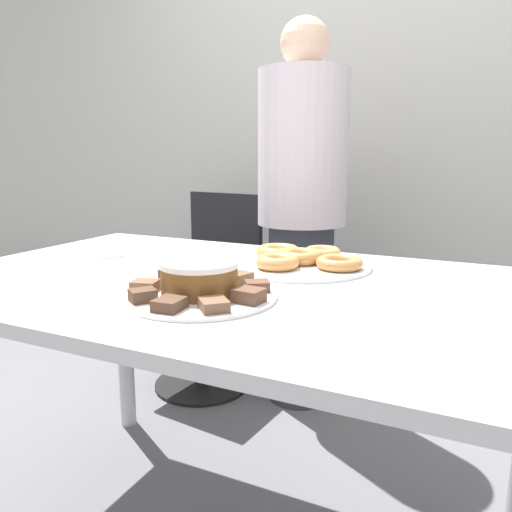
% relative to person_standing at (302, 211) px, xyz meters
% --- Properties ---
extents(wall_back, '(8.00, 0.05, 2.60)m').
position_rel_person_standing_xyz_m(wall_back, '(0.16, 0.64, 0.47)').
color(wall_back, beige).
rests_on(wall_back, ground_plane).
extents(table, '(1.51, 0.92, 0.77)m').
position_rel_person_standing_xyz_m(table, '(0.16, -0.92, -0.16)').
color(table, silver).
rests_on(table, ground_plane).
extents(person_standing, '(0.37, 0.37, 1.59)m').
position_rel_person_standing_xyz_m(person_standing, '(0.00, 0.00, 0.00)').
color(person_standing, '#383842').
rests_on(person_standing, ground_plane).
extents(office_chair_left, '(0.49, 0.49, 0.89)m').
position_rel_person_standing_xyz_m(office_chair_left, '(-0.44, -0.04, -0.41)').
color(office_chair_left, black).
rests_on(office_chair_left, ground_plane).
extents(plate_cake, '(0.33, 0.33, 0.01)m').
position_rel_person_standing_xyz_m(plate_cake, '(0.17, -1.08, -0.06)').
color(plate_cake, white).
rests_on(plate_cake, table).
extents(plate_donuts, '(0.39, 0.39, 0.01)m').
position_rel_person_standing_xyz_m(plate_donuts, '(0.26, -0.70, -0.06)').
color(plate_donuts, white).
rests_on(plate_donuts, table).
extents(frosted_cake, '(0.17, 0.17, 0.07)m').
position_rel_person_standing_xyz_m(frosted_cake, '(0.17, -1.08, -0.02)').
color(frosted_cake, brown).
rests_on(frosted_cake, plate_cake).
extents(lamington_0, '(0.05, 0.06, 0.02)m').
position_rel_person_standing_xyz_m(lamington_0, '(0.18, -1.20, -0.05)').
color(lamington_0, '#513828').
rests_on(lamington_0, plate_cake).
extents(lamington_1, '(0.08, 0.08, 0.02)m').
position_rel_person_standing_xyz_m(lamington_1, '(0.26, -1.17, -0.05)').
color(lamington_1, brown).
rests_on(lamington_1, plate_cake).
extents(lamington_2, '(0.06, 0.05, 0.03)m').
position_rel_person_standing_xyz_m(lamington_2, '(0.30, -1.09, -0.04)').
color(lamington_2, brown).
rests_on(lamington_2, plate_cake).
extents(lamington_3, '(0.07, 0.06, 0.02)m').
position_rel_person_standing_xyz_m(lamington_3, '(0.27, -1.01, -0.05)').
color(lamington_3, brown).
rests_on(lamington_3, plate_cake).
extents(lamington_4, '(0.06, 0.06, 0.02)m').
position_rel_person_standing_xyz_m(lamington_4, '(0.21, -0.96, -0.05)').
color(lamington_4, brown).
rests_on(lamington_4, plate_cake).
extents(lamington_5, '(0.06, 0.06, 0.03)m').
position_rel_person_standing_xyz_m(lamington_5, '(0.12, -0.97, -0.04)').
color(lamington_5, brown).
rests_on(lamington_5, plate_cake).
extents(lamington_6, '(0.06, 0.06, 0.03)m').
position_rel_person_standing_xyz_m(lamington_6, '(0.06, -1.03, -0.04)').
color(lamington_6, '#513828').
rests_on(lamington_6, plate_cake).
extents(lamington_7, '(0.07, 0.06, 0.02)m').
position_rel_person_standing_xyz_m(lamington_7, '(0.05, -1.11, -0.05)').
color(lamington_7, brown).
rests_on(lamington_7, plate_cake).
extents(lamington_8, '(0.06, 0.07, 0.03)m').
position_rel_person_standing_xyz_m(lamington_8, '(0.10, -1.18, -0.05)').
color(lamington_8, '#513828').
rests_on(lamington_8, plate_cake).
extents(donut_0, '(0.12, 0.12, 0.04)m').
position_rel_person_standing_xyz_m(donut_0, '(0.26, -0.70, -0.04)').
color(donut_0, '#C68447').
rests_on(donut_0, plate_donuts).
extents(donut_1, '(0.13, 0.13, 0.04)m').
position_rel_person_standing_xyz_m(donut_1, '(0.18, -0.68, -0.04)').
color(donut_1, '#D18E4C').
rests_on(donut_1, plate_donuts).
extents(donut_2, '(0.11, 0.11, 0.04)m').
position_rel_person_standing_xyz_m(donut_2, '(0.23, -0.79, -0.04)').
color(donut_2, '#D18E4C').
rests_on(donut_2, plate_donuts).
extents(donut_3, '(0.12, 0.12, 0.03)m').
position_rel_person_standing_xyz_m(donut_3, '(0.37, -0.72, -0.04)').
color(donut_3, '#C68447').
rests_on(donut_3, plate_donuts).
extents(donut_4, '(0.10, 0.10, 0.03)m').
position_rel_person_standing_xyz_m(donut_4, '(0.29, -0.60, -0.04)').
color(donut_4, tan).
rests_on(donut_4, plate_donuts).
extents(napkin, '(0.12, 0.11, 0.01)m').
position_rel_person_standing_xyz_m(napkin, '(-0.33, -0.83, -0.06)').
color(napkin, white).
rests_on(napkin, table).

